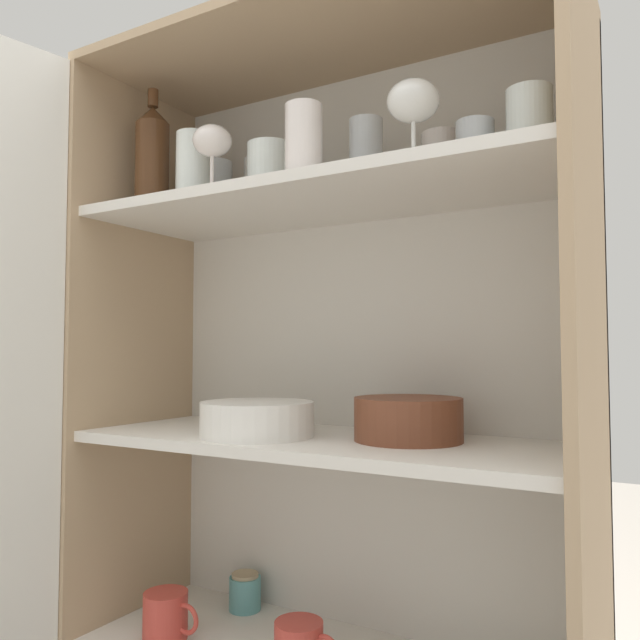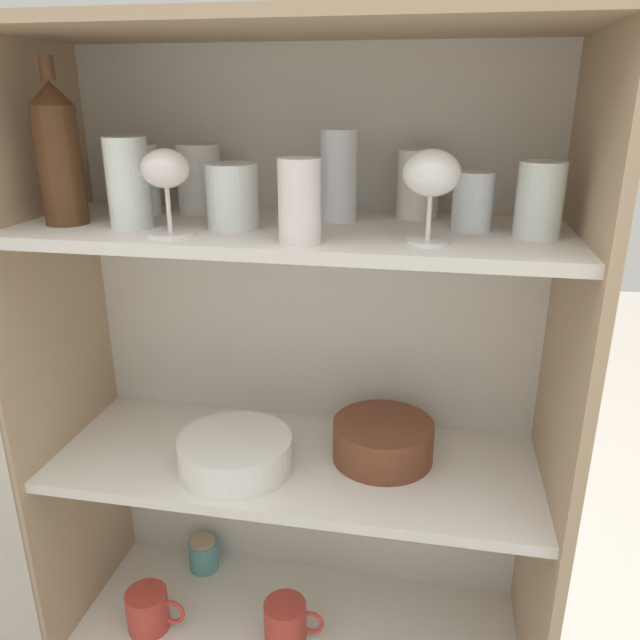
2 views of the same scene
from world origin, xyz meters
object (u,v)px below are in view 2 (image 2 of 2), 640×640
at_px(mixing_bowl_large, 383,439).
at_px(storage_jar, 204,554).
at_px(wine_bottle, 59,153).
at_px(plate_stack_white, 235,453).
at_px(coffee_mug_primary, 149,610).

xyz_separation_m(mixing_bowl_large, storage_jar, (-0.41, 0.08, -0.40)).
height_order(wine_bottle, plate_stack_white, wine_bottle).
distance_m(plate_stack_white, coffee_mug_primary, 0.43).
bearing_deg(wine_bottle, coffee_mug_primary, -13.22).
xyz_separation_m(wine_bottle, mixing_bowl_large, (0.53, 0.09, -0.51)).
distance_m(plate_stack_white, mixing_bowl_large, 0.27).
relative_size(wine_bottle, coffee_mug_primary, 2.09).
bearing_deg(mixing_bowl_large, coffee_mug_primary, -167.42).
height_order(wine_bottle, coffee_mug_primary, wine_bottle).
xyz_separation_m(coffee_mug_primary, storage_jar, (0.05, 0.19, -0.01)).
distance_m(wine_bottle, plate_stack_white, 0.59).
xyz_separation_m(plate_stack_white, mixing_bowl_large, (0.26, 0.08, 0.01)).
height_order(wine_bottle, mixing_bowl_large, wine_bottle).
distance_m(mixing_bowl_large, coffee_mug_primary, 0.61).
distance_m(wine_bottle, storage_jar, 0.94).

